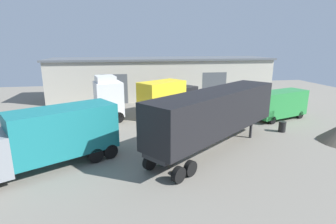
{
  "coord_description": "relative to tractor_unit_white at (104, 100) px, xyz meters",
  "views": [
    {
      "loc": [
        -5.14,
        -17.92,
        7.13
      ],
      "look_at": [
        -1.6,
        2.93,
        1.6
      ],
      "focal_mm": 28.0,
      "sensor_mm": 36.0,
      "label": 1
    }
  ],
  "objects": [
    {
      "name": "ground_plane",
      "position": [
        7.03,
        -6.69,
        -2.03
      ],
      "size": [
        60.0,
        60.0,
        0.0
      ],
      "primitive_type": "plane",
      "color": "slate"
    },
    {
      "name": "warehouse_building",
      "position": [
        7.03,
        10.65,
        0.64
      ],
      "size": [
        29.15,
        7.2,
        5.31
      ],
      "color": "#B7B2A3",
      "rests_on": "ground_plane"
    },
    {
      "name": "tractor_unit_white",
      "position": [
        0.0,
        0.0,
        0.0
      ],
      "size": [
        6.46,
        3.84,
        4.28
      ],
      "rotation": [
        0.0,
        0.0,
        0.24
      ],
      "color": "silver",
      "rests_on": "ground_plane"
    },
    {
      "name": "container_trailer_blue",
      "position": [
        7.94,
        -8.36,
        0.6
      ],
      "size": [
        11.04,
        9.34,
        4.12
      ],
      "rotation": [
        0.0,
        0.0,
        0.66
      ],
      "color": "black",
      "rests_on": "ground_plane"
    },
    {
      "name": "box_truck_grey",
      "position": [
        -2.43,
        -9.33,
        -0.07
      ],
      "size": [
        8.06,
        6.02,
        3.5
      ],
      "rotation": [
        0.0,
        0.0,
        -2.62
      ],
      "color": "gray",
      "rests_on": "ground_plane"
    },
    {
      "name": "delivery_van_green",
      "position": [
        16.59,
        -2.18,
        -0.54
      ],
      "size": [
        5.94,
        3.69,
        2.75
      ],
      "rotation": [
        0.0,
        0.0,
        -2.82
      ],
      "color": "#28843D",
      "rests_on": "ground_plane"
    },
    {
      "name": "box_truck_black",
      "position": [
        6.26,
        1.3,
        -0.08
      ],
      "size": [
        6.72,
        5.62,
        3.52
      ],
      "rotation": [
        0.0,
        0.0,
        0.59
      ],
      "color": "black",
      "rests_on": "ground_plane"
    },
    {
      "name": "oil_drum",
      "position": [
        14.75,
        -5.75,
        -1.59
      ],
      "size": [
        0.58,
        0.58,
        0.88
      ],
      "color": "black",
      "rests_on": "ground_plane"
    }
  ]
}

